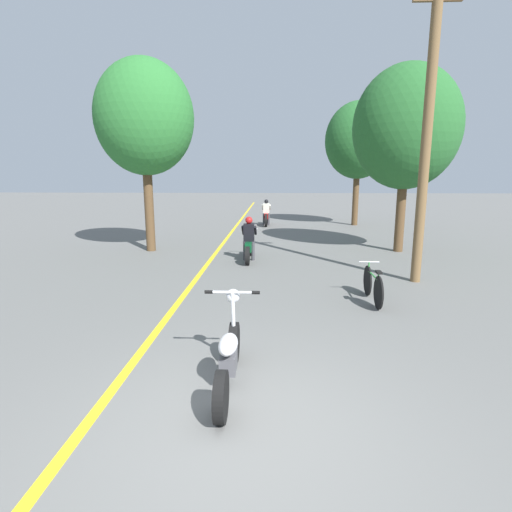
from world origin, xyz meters
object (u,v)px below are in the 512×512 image
(roadside_tree_left, at_px, (144,118))
(bicycle_parked, at_px, (373,285))
(motorcycle_foreground, at_px, (229,355))
(utility_pole, at_px, (427,132))
(motorcycle_rider_lead, at_px, (249,244))
(roadside_tree_right_near, at_px, (407,128))
(motorcycle_rider_far, at_px, (266,216))
(roadside_tree_right_far, at_px, (358,141))

(roadside_tree_left, xyz_separation_m, bicycle_parked, (6.52, -5.67, -4.19))
(motorcycle_foreground, bearing_deg, utility_pole, 51.88)
(motorcycle_rider_lead, bearing_deg, motorcycle_foreground, -88.36)
(roadside_tree_left, bearing_deg, bicycle_parked, -41.00)
(roadside_tree_left, bearing_deg, motorcycle_rider_lead, -22.04)
(roadside_tree_right_near, height_order, bicycle_parked, roadside_tree_right_near)
(motorcycle_rider_far, bearing_deg, motorcycle_rider_lead, -92.33)
(roadside_tree_left, bearing_deg, utility_pole, -26.04)
(utility_pole, bearing_deg, motorcycle_foreground, -128.12)
(motorcycle_foreground, bearing_deg, motorcycle_rider_lead, 91.64)
(motorcycle_rider_far, relative_size, bicycle_parked, 1.27)
(roadside_tree_right_near, bearing_deg, motorcycle_foreground, -117.74)
(roadside_tree_right_far, height_order, motorcycle_rider_lead, roadside_tree_right_far)
(roadside_tree_right_far, bearing_deg, roadside_tree_right_near, -89.82)
(roadside_tree_right_far, xyz_separation_m, motorcycle_rider_far, (-4.83, -0.32, -3.93))
(motorcycle_rider_lead, height_order, motorcycle_rider_far, motorcycle_rider_far)
(utility_pole, distance_m, roadside_tree_right_far, 12.00)
(roadside_tree_right_near, xyz_separation_m, roadside_tree_right_far, (-0.02, 7.77, 0.24))
(roadside_tree_right_near, bearing_deg, roadside_tree_left, -178.29)
(utility_pole, xyz_separation_m, bicycle_parked, (-1.50, -1.75, -3.29))
(motorcycle_rider_lead, distance_m, motorcycle_rider_far, 9.19)
(roadside_tree_right_far, distance_m, motorcycle_foreground, 18.43)
(motorcycle_foreground, bearing_deg, bicycle_parked, 53.20)
(utility_pole, bearing_deg, roadside_tree_right_far, 86.18)
(roadside_tree_right_near, distance_m, bicycle_parked, 7.45)
(utility_pole, height_order, bicycle_parked, utility_pole)
(roadside_tree_left, height_order, bicycle_parked, roadside_tree_left)
(roadside_tree_right_near, distance_m, motorcycle_rider_far, 9.63)
(roadside_tree_left, xyz_separation_m, motorcycle_rider_far, (3.99, 7.71, -4.03))
(roadside_tree_right_near, bearing_deg, bicycle_parked, -111.41)
(roadside_tree_left, relative_size, bicycle_parked, 3.99)
(utility_pole, height_order, motorcycle_rider_far, utility_pole)
(roadside_tree_right_far, relative_size, motorcycle_foreground, 3.19)
(roadside_tree_right_near, bearing_deg, motorcycle_rider_lead, -161.68)
(motorcycle_foreground, bearing_deg, roadside_tree_left, 112.57)
(roadside_tree_right_near, distance_m, motorcycle_foreground, 11.40)
(motorcycle_foreground, bearing_deg, roadside_tree_right_near, 62.26)
(motorcycle_rider_lead, bearing_deg, roadside_tree_left, 157.96)
(roadside_tree_right_near, xyz_separation_m, bicycle_parked, (-2.33, -5.93, -3.86))
(roadside_tree_left, distance_m, motorcycle_foreground, 10.84)
(roadside_tree_left, height_order, motorcycle_rider_lead, roadside_tree_left)
(motorcycle_rider_lead, xyz_separation_m, motorcycle_rider_far, (0.37, 9.18, 0.00))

